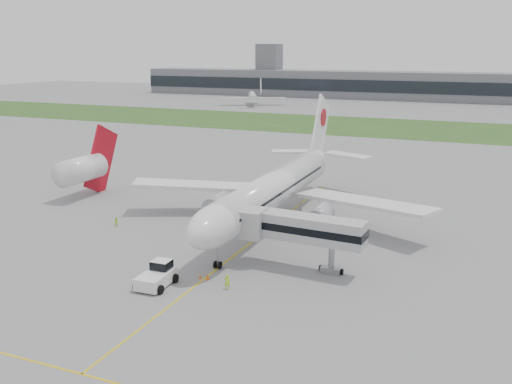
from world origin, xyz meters
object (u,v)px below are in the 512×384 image
at_px(ground_crew_near, 227,282).
at_px(neighbor_aircraft, 84,168).
at_px(jet_bridge, 299,228).
at_px(pushback_tug, 157,275).
at_px(airliner, 276,187).

height_order(ground_crew_near, neighbor_aircraft, neighbor_aircraft).
xyz_separation_m(jet_bridge, neighbor_aircraft, (-46.15, 18.00, 0.06)).
bearing_deg(pushback_tug, airliner, 79.41).
xyz_separation_m(airliner, neighbor_aircraft, (-37.10, 1.74, -0.48)).
distance_m(airliner, neighbor_aircraft, 37.14).
bearing_deg(ground_crew_near, neighbor_aircraft, -64.20).
height_order(pushback_tug, neighbor_aircraft, neighbor_aircraft).
bearing_deg(neighbor_aircraft, airliner, -2.51).
xyz_separation_m(pushback_tug, jet_bridge, (13.06, 10.67, 3.93)).
distance_m(jet_bridge, neighbor_aircraft, 49.53).
bearing_deg(neighbor_aircraft, ground_crew_near, -33.07).
distance_m(pushback_tug, neighbor_aircraft, 43.96).
xyz_separation_m(ground_crew_near, neighbor_aircraft, (-40.81, 26.74, 4.27)).
height_order(jet_bridge, ground_crew_near, jet_bridge).
height_order(pushback_tug, jet_bridge, jet_bridge).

